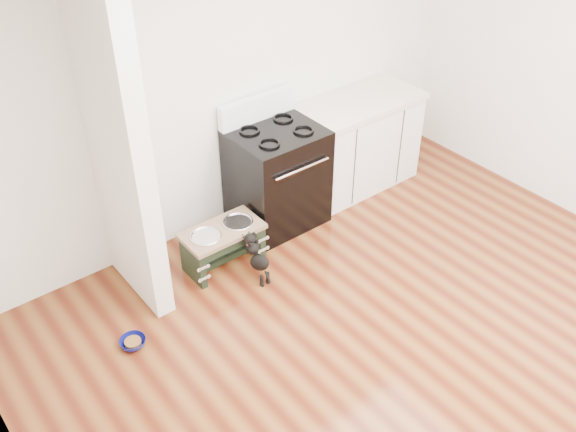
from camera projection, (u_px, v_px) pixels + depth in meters
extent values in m
plane|color=#4C1B0D|center=(436.00, 376.00, 4.47)|extent=(5.00, 5.00, 0.00)
plane|color=silver|center=(226.00, 78.00, 5.26)|extent=(5.00, 0.00, 5.00)
cube|color=silver|center=(117.00, 141.00, 4.42)|extent=(0.15, 0.80, 2.70)
cube|color=black|center=(277.00, 177.00, 5.69)|extent=(0.76, 0.65, 0.92)
cube|color=black|center=(299.00, 198.00, 5.53)|extent=(0.58, 0.02, 0.50)
cylinder|color=silver|center=(302.00, 169.00, 5.32)|extent=(0.56, 0.02, 0.02)
cube|color=white|center=(257.00, 108.00, 5.53)|extent=(0.76, 0.08, 0.22)
torus|color=black|center=(269.00, 143.00, 5.23)|extent=(0.18, 0.18, 0.02)
torus|color=black|center=(303.00, 130.00, 5.41)|extent=(0.18, 0.18, 0.02)
torus|color=black|center=(250.00, 130.00, 5.41)|extent=(0.18, 0.18, 0.02)
torus|color=black|center=(283.00, 118.00, 5.59)|extent=(0.18, 0.18, 0.02)
cube|color=silver|center=(356.00, 145.00, 6.21)|extent=(1.20, 0.60, 0.86)
cube|color=#BFB6A3|center=(359.00, 102.00, 5.94)|extent=(1.24, 0.64, 0.05)
cube|color=black|center=(372.00, 189.00, 6.27)|extent=(1.20, 0.06, 0.10)
cube|color=black|center=(193.00, 263.00, 5.20)|extent=(0.06, 0.32, 0.33)
cube|color=black|center=(252.00, 235.00, 5.50)|extent=(0.06, 0.32, 0.33)
cube|color=black|center=(233.00, 246.00, 5.18)|extent=(0.53, 0.03, 0.08)
cube|color=black|center=(224.00, 259.00, 5.41)|extent=(0.53, 0.06, 0.06)
cube|color=brown|center=(222.00, 231.00, 5.24)|extent=(0.67, 0.36, 0.04)
cylinder|color=silver|center=(206.00, 238.00, 5.16)|extent=(0.23, 0.23, 0.04)
cylinder|color=silver|center=(238.00, 224.00, 5.32)|extent=(0.23, 0.23, 0.04)
torus|color=silver|center=(206.00, 236.00, 5.15)|extent=(0.26, 0.26, 0.02)
torus|color=silver|center=(238.00, 222.00, 5.30)|extent=(0.26, 0.26, 0.02)
cylinder|color=black|center=(261.00, 281.00, 5.20)|extent=(0.03, 0.03, 0.10)
cylinder|color=black|center=(268.00, 277.00, 5.23)|extent=(0.03, 0.03, 0.10)
sphere|color=black|center=(262.00, 285.00, 5.22)|extent=(0.04, 0.04, 0.04)
sphere|color=black|center=(269.00, 282.00, 5.25)|extent=(0.04, 0.04, 0.04)
ellipsoid|color=black|center=(260.00, 263.00, 5.18)|extent=(0.12, 0.27, 0.24)
sphere|color=black|center=(253.00, 248.00, 5.17)|extent=(0.11, 0.11, 0.11)
sphere|color=black|center=(250.00, 239.00, 5.15)|extent=(0.10, 0.10, 0.10)
sphere|color=black|center=(242.00, 236.00, 5.18)|extent=(0.03, 0.03, 0.03)
sphere|color=black|center=(249.00, 233.00, 5.21)|extent=(0.03, 0.03, 0.03)
cylinder|color=black|center=(268.00, 277.00, 5.16)|extent=(0.02, 0.08, 0.09)
torus|color=#C63A45|center=(251.00, 243.00, 5.16)|extent=(0.09, 0.06, 0.08)
imported|color=#0D0F5B|center=(133.00, 343.00, 4.69)|extent=(0.20, 0.20, 0.06)
cylinder|color=brown|center=(133.00, 342.00, 4.68)|extent=(0.12, 0.12, 0.02)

